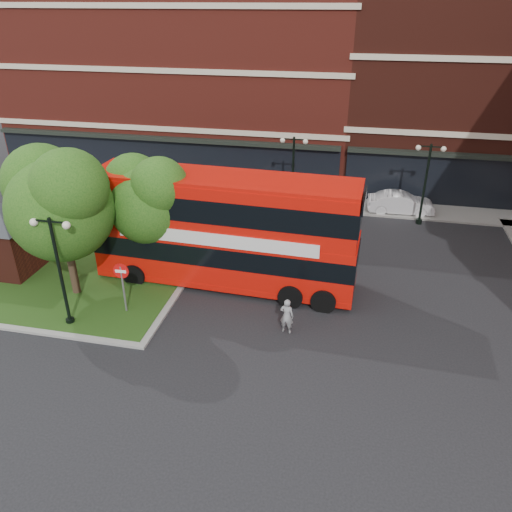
% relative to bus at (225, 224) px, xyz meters
% --- Properties ---
extents(ground, '(120.00, 120.00, 0.00)m').
position_rel_bus_xyz_m(ground, '(-0.12, -5.15, -3.13)').
color(ground, black).
rests_on(ground, ground).
extents(pavement_far, '(44.00, 3.00, 0.12)m').
position_rel_bus_xyz_m(pavement_far, '(-0.12, 11.35, -3.07)').
color(pavement_far, slate).
rests_on(pavement_far, ground).
extents(terrace_far_left, '(26.00, 12.00, 14.00)m').
position_rel_bus_xyz_m(terrace_far_left, '(-8.12, 18.85, 3.87)').
color(terrace_far_left, maroon).
rests_on(terrace_far_left, ground).
extents(terrace_far_right, '(18.00, 12.00, 16.00)m').
position_rel_bus_xyz_m(terrace_far_right, '(13.88, 18.85, 4.87)').
color(terrace_far_right, '#471911').
rests_on(terrace_far_right, ground).
extents(traffic_island, '(12.60, 7.60, 0.15)m').
position_rel_bus_xyz_m(traffic_island, '(-8.12, -2.15, -3.06)').
color(traffic_island, gray).
rests_on(traffic_island, ground).
extents(kiosk, '(6.51, 6.51, 3.60)m').
position_rel_bus_xyz_m(kiosk, '(-11.12, -1.15, -0.81)').
color(kiosk, '#471911').
rests_on(kiosk, traffic_island).
extents(tree_island_west, '(5.40, 4.71, 7.21)m').
position_rel_bus_xyz_m(tree_island_west, '(-6.72, -2.57, 1.67)').
color(tree_island_west, '#2D2116').
rests_on(tree_island_west, ground).
extents(tree_island_east, '(4.46, 3.90, 6.29)m').
position_rel_bus_xyz_m(tree_island_east, '(-3.70, -0.09, 1.12)').
color(tree_island_east, '#2D2116').
rests_on(tree_island_east, ground).
extents(lamp_island, '(1.72, 0.36, 5.00)m').
position_rel_bus_xyz_m(lamp_island, '(-5.62, -4.95, -0.30)').
color(lamp_island, black).
rests_on(lamp_island, ground).
extents(lamp_far_left, '(1.72, 0.36, 5.00)m').
position_rel_bus_xyz_m(lamp_far_left, '(1.88, 9.35, -0.30)').
color(lamp_far_left, black).
rests_on(lamp_far_left, ground).
extents(lamp_far_right, '(1.72, 0.36, 5.00)m').
position_rel_bus_xyz_m(lamp_far_right, '(9.88, 9.35, -0.30)').
color(lamp_far_right, black).
rests_on(lamp_far_right, ground).
extents(bus, '(12.59, 3.39, 4.76)m').
position_rel_bus_xyz_m(bus, '(0.00, 0.00, 0.00)').
color(bus, red).
rests_on(bus, ground).
extents(woman, '(0.64, 0.47, 1.60)m').
position_rel_bus_xyz_m(woman, '(3.56, -3.52, -2.33)').
color(woman, gray).
rests_on(woman, ground).
extents(car_silver, '(4.45, 2.09, 1.47)m').
position_rel_bus_xyz_m(car_silver, '(-2.38, 9.35, -2.39)').
color(car_silver, '#A6AAAE').
rests_on(car_silver, ground).
extents(car_white, '(4.29, 1.77, 1.38)m').
position_rel_bus_xyz_m(car_white, '(8.77, 10.85, -2.44)').
color(car_white, white).
rests_on(car_white, ground).
extents(no_entry_sign, '(0.70, 0.09, 2.51)m').
position_rel_bus_xyz_m(no_entry_sign, '(-3.62, -3.65, -1.33)').
color(no_entry_sign, slate).
rests_on(no_entry_sign, ground).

